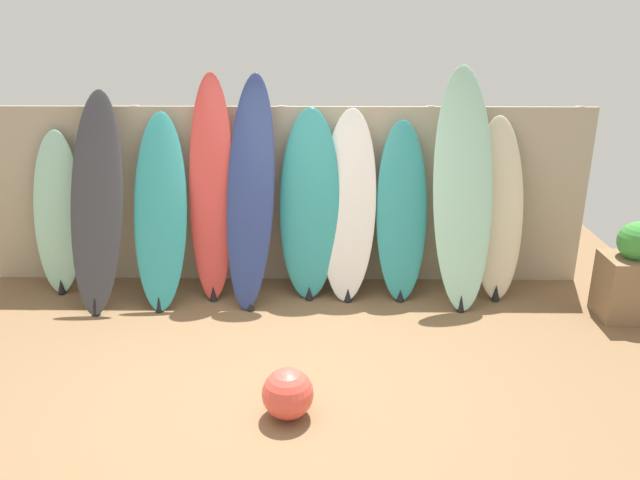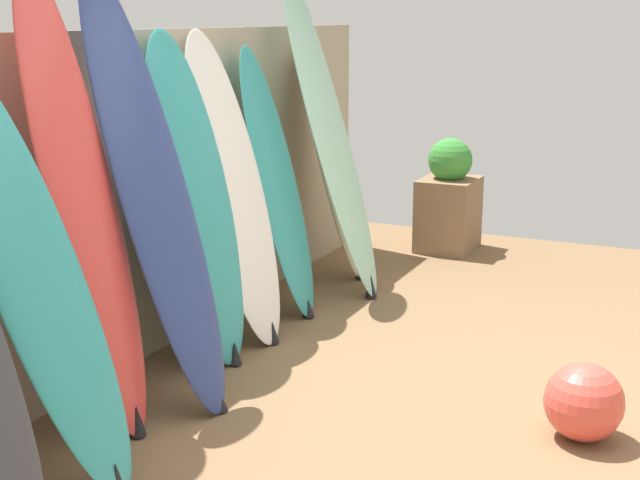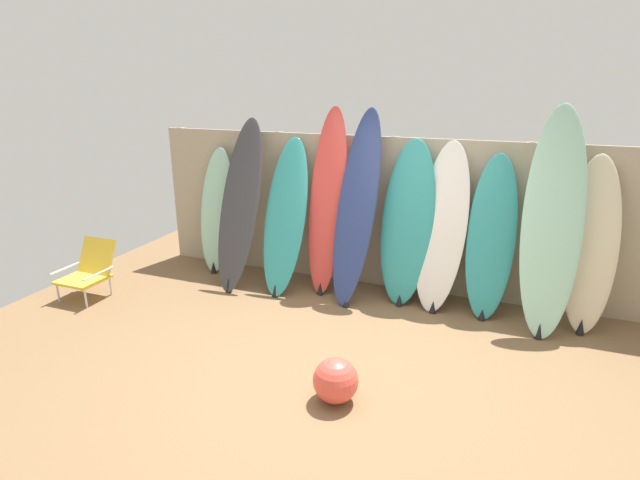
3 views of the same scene
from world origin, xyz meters
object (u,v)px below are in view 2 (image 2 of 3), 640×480
object	(u,v)px
surfboard_red_3	(84,207)
beach_ball	(584,402)
planter_box	(449,201)
surfboard_cream_9	(333,160)
surfboard_navy_4	(155,193)
surfboard_teal_5	(197,202)
surfboard_teal_2	(38,277)
surfboard_seafoam_8	(331,136)
surfboard_teal_7	(278,186)
surfboard_white_6	(235,191)

from	to	relation	value
surfboard_red_3	beach_ball	size ratio (longest dim) A/B	5.95
planter_box	beach_ball	bearing A→B (deg)	-152.70
surfboard_cream_9	planter_box	distance (m)	1.32
surfboard_red_3	surfboard_cream_9	bearing A→B (deg)	0.59
surfboard_navy_4	surfboard_teal_5	bearing A→B (deg)	12.39
surfboard_teal_2	surfboard_cream_9	xyz separation A→B (m)	(3.22, 0.17, -0.02)
surfboard_seafoam_8	surfboard_cream_9	distance (m)	0.48
surfboard_teal_7	surfboard_seafoam_8	world-z (taller)	surfboard_seafoam_8
surfboard_navy_4	surfboard_cream_9	bearing A→B (deg)	3.22
surfboard_cream_9	beach_ball	bearing A→B (deg)	-132.35
surfboard_navy_4	planter_box	xyz separation A→B (m)	(3.48, -0.40, -0.65)
surfboard_teal_7	surfboard_teal_2	bearing A→B (deg)	-176.62
surfboard_cream_9	planter_box	world-z (taller)	surfboard_cream_9
surfboard_red_3	beach_ball	distance (m)	2.40
surfboard_teal_2	surfboard_teal_5	world-z (taller)	surfboard_teal_5
surfboard_cream_9	planter_box	size ratio (longest dim) A/B	1.90
surfboard_red_3	surfboard_teal_7	size ratio (longest dim) A/B	1.25
surfboard_red_3	surfboard_teal_7	distance (m)	1.83
surfboard_teal_5	planter_box	bearing A→B (deg)	-10.05
beach_ball	surfboard_teal_5	bearing A→B (deg)	87.48
surfboard_seafoam_8	beach_ball	distance (m)	2.63
surfboard_navy_4	beach_ball	xyz separation A→B (m)	(0.46, -1.96, -0.88)
surfboard_teal_5	surfboard_teal_7	world-z (taller)	surfboard_teal_5
surfboard_teal_2	surfboard_navy_4	bearing A→B (deg)	2.79
surfboard_teal_2	planter_box	world-z (taller)	surfboard_teal_2
beach_ball	surfboard_red_3	bearing A→B (deg)	112.13
surfboard_red_3	planter_box	distance (m)	3.95
surfboard_seafoam_8	surfboard_teal_7	bearing A→B (deg)	168.24
surfboard_red_3	surfboard_white_6	size ratio (longest dim) A/B	1.18
beach_ball	surfboard_teal_7	bearing A→B (deg)	64.56
surfboard_teal_2	surfboard_navy_4	size ratio (longest dim) A/B	0.83
surfboard_navy_4	surfboard_teal_7	distance (m)	1.45
surfboard_teal_2	surfboard_red_3	xyz separation A→B (m)	(0.47, 0.15, 0.18)
surfboard_teal_2	planter_box	xyz separation A→B (m)	(4.34, -0.36, -0.47)
surfboard_red_3	surfboard_navy_4	world-z (taller)	surfboard_red_3
surfboard_teal_5	surfboard_white_6	distance (m)	0.38
surfboard_teal_2	surfboard_teal_5	size ratio (longest dim) A/B	0.98
surfboard_teal_5	beach_ball	xyz separation A→B (m)	(-0.09, -2.08, -0.72)
surfboard_teal_7	beach_ball	size ratio (longest dim) A/B	4.74
surfboard_teal_2	surfboard_seafoam_8	size ratio (longest dim) A/B	0.80
surfboard_white_6	surfboard_cream_9	world-z (taller)	surfboard_white_6
surfboard_red_3	surfboard_seafoam_8	size ratio (longest dim) A/B	0.97
surfboard_white_6	planter_box	xyz separation A→B (m)	(2.56, -0.51, -0.49)
surfboard_teal_7	surfboard_seafoam_8	distance (m)	0.61
surfboard_white_6	surfboard_seafoam_8	world-z (taller)	surfboard_seafoam_8
surfboard_navy_4	surfboard_teal_5	xyz separation A→B (m)	(0.55, 0.12, -0.16)
surfboard_teal_7	planter_box	distance (m)	2.15
surfboard_teal_5	surfboard_cream_9	size ratio (longest dim) A/B	1.04
surfboard_navy_4	planter_box	world-z (taller)	surfboard_navy_4
surfboard_seafoam_8	planter_box	xyz separation A→B (m)	(1.50, -0.38, -0.69)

